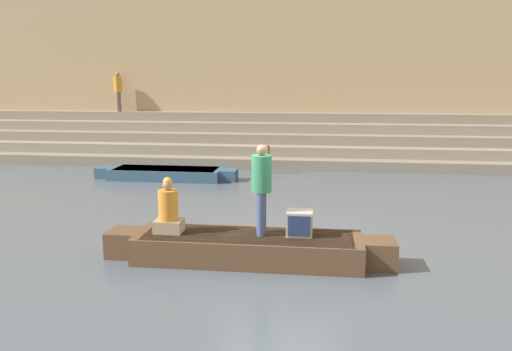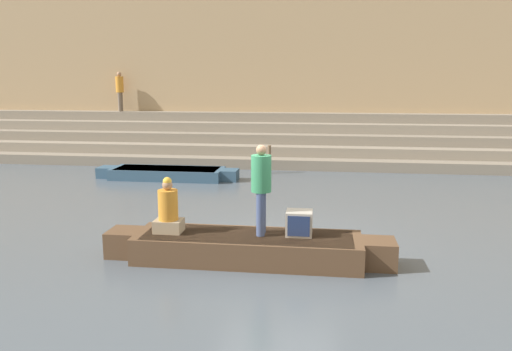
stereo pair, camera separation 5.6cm
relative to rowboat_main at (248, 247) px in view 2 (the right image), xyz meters
The scene contains 10 objects.
ground_plane 0.96m from the rowboat_main, 56.71° to the left, with size 120.00×120.00×0.00m, color #4C5660.
ghat_steps 11.87m from the rowboat_main, 87.55° to the left, with size 36.00×3.76×1.93m.
back_wall 14.33m from the rowboat_main, 87.90° to the left, with size 34.20×1.28×8.02m.
rowboat_main is the anchor object (origin of this frame).
person_standing 1.23m from the rowboat_main, 21.54° to the left, with size 0.37×0.37×1.69m.
person_rowing 1.65m from the rowboat_main, behind, with size 0.52×0.41×1.06m.
tv_set 1.07m from the rowboat_main, ahead, with size 0.48×0.44×0.46m.
moored_boat_shore 8.35m from the rowboat_main, 117.68° to the left, with size 4.88×1.28×0.37m.
mooring_post 8.89m from the rowboat_main, 93.44° to the left, with size 0.12×0.12×1.02m, color brown.
person_on_steps 15.23m from the rowboat_main, 120.95° to the left, with size 0.34×0.34×1.75m.
Camera 2 is at (0.82, -9.59, 3.36)m, focal length 35.00 mm.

